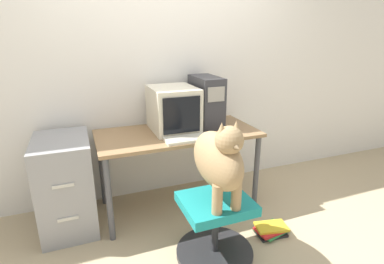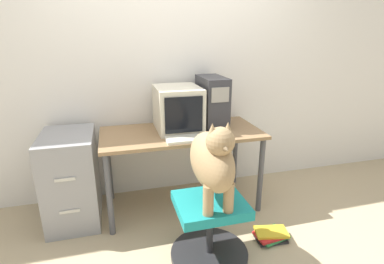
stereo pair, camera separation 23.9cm
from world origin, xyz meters
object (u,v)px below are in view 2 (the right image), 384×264
crt_monitor (178,108)px  pc_tower (212,102)px  book_stack_floor (271,235)px  filing_cabinet (72,178)px  office_chair (210,229)px  dog (212,160)px  keyboard (191,138)px

crt_monitor → pc_tower: bearing=6.2°
book_stack_floor → filing_cabinet: bearing=154.7°
office_chair → dog: 0.56m
keyboard → book_stack_floor: keyboard is taller
office_chair → keyboard: bearing=90.6°
crt_monitor → pc_tower: pc_tower is taller
crt_monitor → keyboard: bearing=-83.0°
keyboard → office_chair: size_ratio=0.72×
crt_monitor → dog: 0.88m
crt_monitor → book_stack_floor: bearing=-52.9°
crt_monitor → office_chair: crt_monitor is taller
office_chair → crt_monitor: bearing=93.0°
pc_tower → keyboard: pc_tower is taller
crt_monitor → keyboard: crt_monitor is taller
crt_monitor → dog: bearing=-87.1°
keyboard → dog: 0.54m
crt_monitor → keyboard: 0.37m
pc_tower → filing_cabinet: (-1.32, -0.08, -0.59)m
pc_tower → filing_cabinet: pc_tower is taller
crt_monitor → office_chair: (0.04, -0.84, -0.72)m
keyboard → filing_cabinet: 1.11m
dog → filing_cabinet: bearing=141.3°
crt_monitor → filing_cabinet: (-0.97, -0.05, -0.55)m
crt_monitor → pc_tower: size_ratio=1.02×
dog → book_stack_floor: 0.94m
keyboard → book_stack_floor: bearing=-40.2°
book_stack_floor → pc_tower: bearing=106.9°
filing_cabinet → crt_monitor: bearing=2.7°
dog → crt_monitor: bearing=92.9°
office_chair → filing_cabinet: 1.30m
keyboard → dog: size_ratio=0.68×
pc_tower → dog: size_ratio=0.76×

